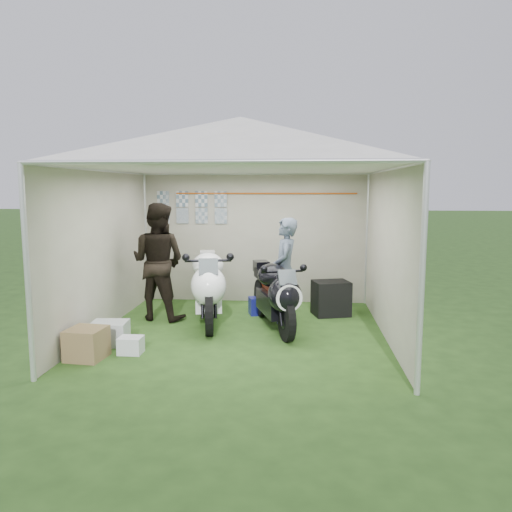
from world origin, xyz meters
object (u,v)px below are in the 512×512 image
Objects in this scene: crate_0 at (110,333)px; paddock_stand at (261,306)px; motorcycle_white at (208,284)px; equipment_box at (331,298)px; canopy_tent at (241,149)px; person_blue_jacket at (285,271)px; crate_2 at (131,345)px; motorcycle_black at (275,293)px; crate_1 at (87,344)px; person_dark_jacket at (158,261)px.

paddock_stand is at bearing 43.50° from crate_0.
equipment_box is at bearing 7.93° from motorcycle_white.
paddock_stand is 1.14m from equipment_box.
canopy_tent is 12.31× the size of crate_0.
person_blue_jacket is 1.03m from equipment_box.
crate_2 is at bearing -126.47° from motorcycle_white.
canopy_tent is 2.86m from equipment_box.
person_blue_jacket is at bearing -3.44° from motorcycle_white.
motorcycle_white is at bearing -161.04° from equipment_box.
crate_1 is (-2.20, -1.46, -0.36)m from motorcycle_black.
crate_1 reaches higher than crate_0.
motorcycle_black reaches higher than crate_1.
person_dark_jacket is 3.96× the size of crate_0.
person_dark_jacket is 3.27× the size of equipment_box.
canopy_tent is at bearing 40.21° from crate_2.
crate_0 is 1.61× the size of crate_2.
canopy_tent is 2.09m from motorcycle_white.
crate_0 is at bearing -136.50° from paddock_stand.
crate_0 is (-2.99, -1.81, -0.13)m from equipment_box.
person_blue_jacket is at bearing -145.97° from equipment_box.
paddock_stand is 2.56m from crate_0.
motorcycle_black is at bearing 35.18° from crate_2.
person_blue_jacket is 3.05m from crate_1.
crate_1 is at bearing -129.69° from paddock_stand.
equipment_box reaches higher than crate_0.
canopy_tent is 2.09m from motorcycle_black.
person_blue_jacket is (0.60, 0.57, -1.77)m from canopy_tent.
motorcycle_black is at bearing -25.30° from motorcycle_white.
crate_2 is at bearing -39.30° from crate_0.
canopy_tent is 19.79× the size of crate_2.
crate_0 is (-0.28, -1.35, -0.76)m from person_dark_jacket.
crate_2 is (0.11, -1.67, -0.81)m from person_dark_jacket.
motorcycle_white is 7.68× the size of crate_2.
equipment_box is 3.50m from crate_0.
paddock_stand is at bearing 54.95° from crate_2.
equipment_box is 1.95× the size of crate_2.
equipment_box is (1.13, 0.05, 0.14)m from paddock_stand.
motorcycle_black is 3.45× the size of equipment_box.
canopy_tent is 2.58× the size of motorcycle_white.
person_blue_jacket is at bearing 55.59° from motorcycle_black.
crate_2 is at bearing 26.93° from crate_1.
person_dark_jacket reaches higher than crate_0.
motorcycle_white is 1.07m from paddock_stand.
motorcycle_black is at bearing -72.15° from paddock_stand.
person_dark_jacket is at bearing -91.49° from person_blue_jacket.
canopy_tent is at bearing -141.26° from equipment_box.
motorcycle_black reaches higher than paddock_stand.
person_blue_jacket reaches higher than crate_2.
crate_0 is (-2.13, -0.90, -0.39)m from motorcycle_black.
motorcycle_white is 3.94× the size of equipment_box.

